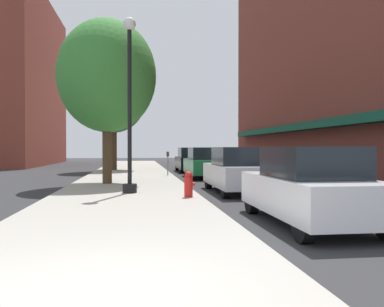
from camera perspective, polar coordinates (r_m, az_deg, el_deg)
name	(u,v)px	position (r m, az deg, el deg)	size (l,w,h in m)	color
ground_plane	(203,177)	(22.62, 1.57, -3.36)	(90.00, 90.00, 0.00)	#2D2D30
sidewalk_slab	(130,176)	(23.33, -8.59, -3.09)	(4.80, 50.00, 0.12)	#A8A399
building_far_background	(18,83)	(43.27, -23.13, 9.02)	(6.80, 18.00, 15.79)	brown
lamppost	(130,101)	(14.02, -8.69, 7.20)	(0.48, 0.48, 5.90)	black
fire_hydrant	(189,184)	(12.62, -0.48, -4.28)	(0.33, 0.26, 0.79)	red
parking_meter_near	(168,160)	(22.45, -3.40, -0.97)	(0.14, 0.09, 1.31)	slate
tree_near	(114,95)	(29.11, -10.84, 7.99)	(4.57, 4.57, 7.82)	#422D1E
tree_mid	(107,76)	(18.11, -11.76, 10.51)	(4.19, 4.19, 7.00)	#4C3823
car_white	(309,187)	(9.02, 16.01, -4.49)	(1.80, 4.30, 1.66)	black
car_silver	(237,171)	(14.97, 6.33, -2.38)	(1.80, 4.30, 1.66)	black
car_green	(204,163)	(22.17, 1.74, -1.35)	(1.80, 4.30, 1.66)	black
car_black	(191,160)	(27.82, -0.18, -0.92)	(1.80, 4.30, 1.66)	black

